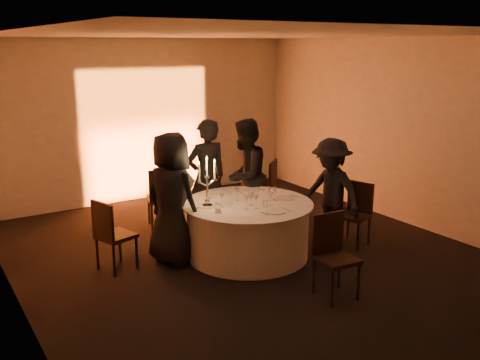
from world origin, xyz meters
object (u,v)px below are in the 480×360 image
chair_right (356,210)px  guest_right (331,192)px  guest_back_left (207,177)px  candelabra (207,189)px  chair_front (333,250)px  guest_left (172,199)px  guest_back_right (245,176)px  chair_left (111,232)px  chair_back_left (162,195)px  coffee_cup (218,211)px  chair_back_right (266,187)px  banquet_table (248,229)px

chair_right → guest_right: guest_right is taller
guest_back_left → candelabra: (-0.52, -0.96, 0.11)m
chair_front → guest_left: bearing=127.1°
guest_back_left → guest_back_right: size_ratio=1.01×
chair_left → chair_back_left: size_ratio=0.96×
chair_left → chair_right: bearing=-123.1°
guest_back_right → coffee_cup: guest_back_right is taller
guest_back_left → guest_back_right: 0.60m
chair_back_right → guest_left: 2.25m
chair_front → guest_back_right: guest_back_right is taller
guest_right → guest_back_right: bearing=-155.6°
guest_right → candelabra: size_ratio=2.28×
guest_left → coffee_cup: bearing=-163.3°
guest_right → chair_back_left: bearing=-146.2°
chair_left → coffee_cup: bearing=-136.0°
guest_back_right → candelabra: 1.32m
chair_back_right → chair_right: (0.49, -1.61, -0.06)m
guest_back_left → guest_right: guest_back_left is taller
banquet_table → chair_back_right: (1.11, 1.14, 0.19)m
guest_back_right → guest_left: bearing=-11.3°
chair_back_right → guest_right: size_ratio=0.64×
coffee_cup → guest_right: bearing=-1.8°
chair_back_left → guest_back_right: size_ratio=0.56×
banquet_table → chair_right: (1.60, -0.47, 0.14)m
banquet_table → guest_right: size_ratio=1.14×
banquet_table → guest_left: 1.16m
chair_back_right → guest_back_left: size_ratio=0.57×
chair_front → guest_back_right: size_ratio=0.55×
chair_back_right → chair_right: size_ratio=1.10×
candelabra → chair_right: bearing=-16.0°
chair_back_right → chair_left: bearing=-28.7°
banquet_table → guest_left: guest_left is taller
chair_back_right → guest_left: guest_left is taller
chair_right → chair_back_left: bearing=-153.1°
coffee_cup → guest_back_left: bearing=67.0°
chair_back_right → guest_back_left: bearing=-39.3°
guest_back_left → coffee_cup: bearing=68.7°
chair_left → chair_back_right: 2.96m
guest_back_right → candelabra: bearing=3.8°
guest_back_right → chair_left: bearing=-21.1°
chair_back_left → candelabra: size_ratio=1.44×
banquet_table → guest_back_right: (0.53, 0.89, 0.51)m
guest_back_right → guest_back_left: bearing=-51.3°
guest_left → coffee_cup: (0.40, -0.53, -0.09)m
guest_back_left → guest_right: bearing=136.6°
banquet_table → chair_back_left: size_ratio=1.81×
chair_front → guest_back_left: size_ratio=0.54×
chair_right → guest_back_right: (-1.07, 1.36, 0.37)m
chair_right → guest_back_right: bearing=-159.8°
guest_left → coffee_cup: size_ratio=16.22×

